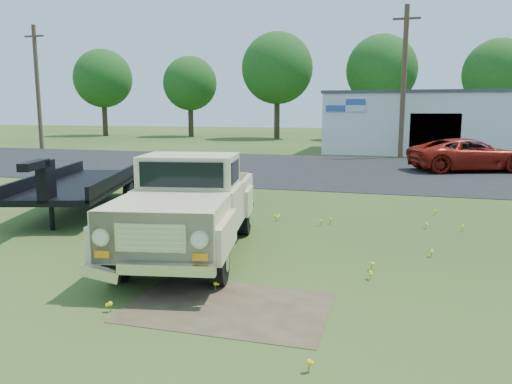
% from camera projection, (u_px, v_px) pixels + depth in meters
% --- Properties ---
extents(ground, '(140.00, 140.00, 0.00)m').
position_uv_depth(ground, '(208.00, 247.00, 10.77)').
color(ground, '#233F14').
rests_on(ground, ground).
extents(asphalt_lot, '(90.00, 14.00, 0.02)m').
position_uv_depth(asphalt_lot, '(317.00, 169.00, 25.00)').
color(asphalt_lot, black).
rests_on(asphalt_lot, ground).
extents(dirt_patch_a, '(3.00, 2.00, 0.01)m').
position_uv_depth(dirt_patch_a, '(228.00, 307.00, 7.52)').
color(dirt_patch_a, '#433723').
rests_on(dirt_patch_a, ground).
extents(dirt_patch_b, '(2.20, 1.60, 0.01)m').
position_uv_depth(dirt_patch_b, '(188.00, 211.00, 14.63)').
color(dirt_patch_b, '#433723').
rests_on(dirt_patch_b, ground).
extents(commercial_building, '(14.20, 8.20, 4.15)m').
position_uv_depth(commercial_building, '(432.00, 122.00, 34.41)').
color(commercial_building, silver).
rests_on(commercial_building, ground).
extents(utility_pole_west, '(1.60, 0.30, 9.00)m').
position_uv_depth(utility_pole_west, '(38.00, 87.00, 36.84)').
color(utility_pole_west, '#402F1D').
rests_on(utility_pole_west, ground).
extents(utility_pole_mid, '(1.60, 0.30, 9.00)m').
position_uv_depth(utility_pole_mid, '(404.00, 81.00, 29.80)').
color(utility_pole_mid, '#402F1D').
rests_on(utility_pole_mid, ground).
extents(treeline_a, '(6.40, 6.40, 9.52)m').
position_uv_depth(treeline_a, '(103.00, 79.00, 55.26)').
color(treeline_a, '#3B2B1B').
rests_on(treeline_a, ground).
extents(treeline_b, '(5.76, 5.76, 8.57)m').
position_uv_depth(treeline_b, '(190.00, 84.00, 53.60)').
color(treeline_b, '#3B2B1B').
rests_on(treeline_b, ground).
extents(treeline_c, '(7.04, 7.04, 10.47)m').
position_uv_depth(treeline_c, '(277.00, 68.00, 49.27)').
color(treeline_c, '#3B2B1B').
rests_on(treeline_c, ground).
extents(treeline_d, '(6.72, 6.72, 10.00)m').
position_uv_depth(treeline_d, '(382.00, 70.00, 47.56)').
color(treeline_d, '#3B2B1B').
rests_on(treeline_d, ground).
extents(treeline_e, '(6.08, 6.08, 9.04)m').
position_uv_depth(treeline_e, '(498.00, 74.00, 43.54)').
color(treeline_e, '#3B2B1B').
rests_on(treeline_e, ground).
extents(vintage_pickup_truck, '(3.19, 5.99, 2.06)m').
position_uv_depth(vintage_pickup_truck, '(190.00, 205.00, 10.13)').
color(vintage_pickup_truck, beige).
rests_on(vintage_pickup_truck, ground).
extents(flatbed_trailer, '(4.02, 6.97, 1.80)m').
position_uv_depth(flatbed_trailer, '(84.00, 180.00, 14.65)').
color(flatbed_trailer, black).
rests_on(flatbed_trailer, ground).
extents(red_pickup, '(6.14, 4.42, 1.55)m').
position_uv_depth(red_pickup, '(469.00, 155.00, 23.93)').
color(red_pickup, maroon).
rests_on(red_pickup, ground).
extents(dark_sedan, '(4.35, 2.46, 1.40)m').
position_uv_depth(dark_sedan, '(477.00, 154.00, 25.13)').
color(dark_sedan, black).
rests_on(dark_sedan, ground).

